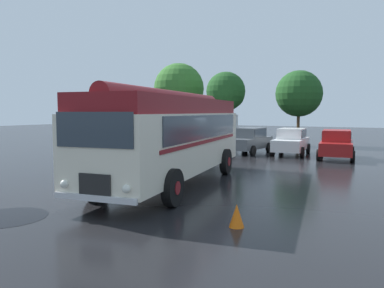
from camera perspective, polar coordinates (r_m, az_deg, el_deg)
name	(u,v)px	position (r m, az deg, el deg)	size (l,w,h in m)	color
ground_plane	(164,189)	(13.23, -4.29, -6.90)	(120.00, 120.00, 0.00)	black
vintage_bus	(172,134)	(13.91, -3.00, 1.56)	(4.06, 10.35, 3.49)	silver
car_near_left	(249,140)	(24.89, 8.67, 0.58)	(2.19, 4.31, 1.66)	#4C5156
car_mid_left	(291,141)	(24.48, 14.89, 0.40)	(2.18, 4.31, 1.66)	silver
car_mid_right	(336,144)	(23.13, 21.14, -0.02)	(2.32, 4.37, 1.66)	maroon
box_van	(210,131)	(26.79, 2.80, 2.04)	(2.38, 5.79, 2.50)	silver
tree_far_left	(179,88)	(35.61, -2.03, 8.47)	(4.71, 4.71, 7.26)	#4C3823
tree_left_of_centre	(227,92)	(32.19, 5.36, 7.83)	(3.33, 3.33, 6.11)	#4C3823
tree_centre	(299,93)	(31.51, 16.04, 7.46)	(3.71, 3.71, 6.02)	#4C3823
traffic_cone	(237,216)	(9.01, 6.82, -10.79)	(0.36, 0.36, 0.55)	orange
puddle_patch	(8,217)	(10.90, -26.28, -9.96)	(1.99, 1.99, 0.01)	black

